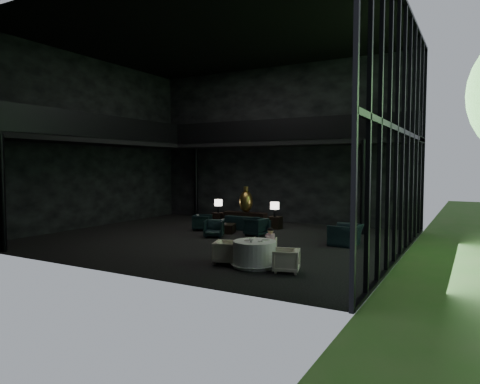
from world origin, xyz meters
The scene contains 36 objects.
floor centered at (0.00, 0.00, 0.00)m, with size 14.00×12.00×0.02m, color black.
ceiling centered at (0.00, 0.00, 8.00)m, with size 14.00×12.00×0.02m, color black.
wall_back centered at (0.00, 6.00, 4.00)m, with size 14.00×0.04×8.00m, color black.
wall_front centered at (0.00, -6.00, 4.00)m, with size 14.00×0.04×8.00m, color black.
wall_left centered at (-7.00, 0.00, 4.00)m, with size 0.04×12.00×8.00m, color black.
curtain_wall centered at (6.95, 0.00, 4.00)m, with size 0.20×12.00×8.00m, color black, non-canonical shape.
mezzanine_left centered at (-6.00, 0.00, 4.00)m, with size 2.00×12.00×0.25m, color black.
mezzanine_back centered at (1.00, 5.00, 4.00)m, with size 12.00×2.00×0.25m, color black.
railing_left centered at (-5.00, 0.00, 4.60)m, with size 0.06×12.00×1.00m, color black.
railing_back centered at (1.00, 4.00, 4.60)m, with size 12.00×0.06×1.00m, color black.
column_sw centered at (-5.00, -5.70, 2.00)m, with size 0.24×0.24×4.00m, color black.
column_nw centered at (-5.00, 5.70, 2.00)m, with size 0.24×0.24×4.00m, color black.
column_ne centered at (4.80, 4.00, 2.00)m, with size 0.24×0.24×4.00m, color black.
console centered at (-0.66, 3.60, 0.34)m, with size 2.15×0.49×0.68m, color black.
bronze_urn centered at (-0.66, 3.68, 1.21)m, with size 0.66×0.66×1.23m.
side_table_left centered at (-2.26, 3.72, 0.28)m, with size 0.51×0.51×0.56m, color black.
table_lamp_left centered at (-2.26, 3.73, 1.04)m, with size 0.39×0.39×0.66m.
side_table_right centered at (0.94, 3.60, 0.28)m, with size 0.52×0.52×0.57m, color black.
table_lamp_right centered at (0.94, 3.49, 1.05)m, with size 0.41×0.41×0.68m.
sofa centered at (-0.16, 2.68, 0.46)m, with size 2.34×0.68×0.92m, color black.
lounge_armchair_west centered at (-1.76, 1.56, 0.40)m, with size 0.77×0.72×0.79m, color black.
lounge_armchair_east centered at (1.04, 1.40, 0.43)m, with size 0.84×0.78×0.86m, color black.
lounge_armchair_south centered at (-0.31, 0.25, 0.39)m, with size 0.76×0.71×0.78m, color black.
window_armchair centered at (4.89, 1.09, 0.56)m, with size 1.29×0.84×1.13m, color black.
coffee_table centered at (-0.52, 1.43, 0.19)m, with size 0.87×0.87×0.39m, color black.
dining_table centered at (3.47, -3.46, 0.33)m, with size 1.42×1.42×0.75m.
dining_chair_north centered at (3.34, -2.51, 0.37)m, with size 0.71×0.66×0.73m, color beige.
dining_chair_east centered at (4.52, -3.61, 0.32)m, with size 0.63×0.59×0.65m, color beige.
dining_chair_west centered at (2.55, -3.49, 0.35)m, with size 0.69×0.64×0.71m, color beige.
child centered at (3.50, -2.45, 0.73)m, with size 0.26×0.26×0.56m.
plate_a centered at (3.29, -3.54, 0.76)m, with size 0.22×0.22×0.01m, color white.
plate_b centered at (3.70, -3.18, 0.76)m, with size 0.23×0.23×0.02m, color white.
saucer centered at (3.68, -3.50, 0.76)m, with size 0.17×0.17×0.01m, color white.
coffee_cup centered at (3.75, -3.53, 0.79)m, with size 0.07×0.07×0.05m, color white.
cereal_bowl centered at (3.36, -3.44, 0.79)m, with size 0.15×0.15×0.08m, color white.
cream_pot centered at (3.49, -3.72, 0.78)m, with size 0.06×0.06×0.07m, color #99999E.
Camera 1 is at (9.06, -14.36, 2.94)m, focal length 32.00 mm.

